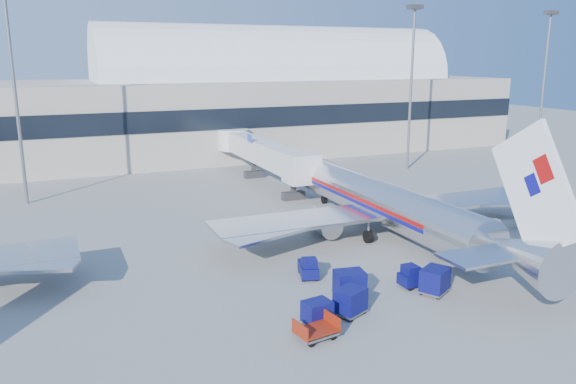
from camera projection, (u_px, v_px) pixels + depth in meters
name	position (u px, v px, depth m)	size (l,w,h in m)	color
ground	(308.00, 269.00, 42.64)	(260.00, 260.00, 0.00)	gray
terminal	(71.00, 112.00, 85.61)	(170.00, 28.15, 21.00)	#B2AA9E
airliner_main	(388.00, 204.00, 49.83)	(32.00, 37.26, 12.07)	silver
jetbridge_near	(259.00, 151.00, 72.16)	(4.40, 27.50, 6.25)	silver
mast_west	(12.00, 66.00, 58.27)	(2.00, 1.20, 22.60)	slate
mast_east	(412.00, 64.00, 77.54)	(2.00, 1.20, 22.60)	slate
mast_far_east	(546.00, 63.00, 87.17)	(2.00, 1.20, 22.60)	slate
barrier_near	(477.00, 228.00, 51.26)	(3.00, 0.55, 0.90)	#9E9E96
barrier_mid	(504.00, 224.00, 52.53)	(3.00, 0.55, 0.90)	#9E9E96
barrier_far	(531.00, 220.00, 53.80)	(3.00, 0.55, 0.90)	#9E9E96
tug_lead	(415.00, 276.00, 39.20)	(2.48, 1.27, 1.61)	#0A0B4E
tug_right	(451.00, 249.00, 44.81)	(2.66, 2.43, 1.58)	#0A0B4E
tug_left	(308.00, 268.00, 40.82)	(1.84, 2.69, 1.59)	#0A0B4E
cart_train_a	(350.00, 283.00, 37.40)	(2.28, 1.88, 1.81)	#0A0B4E
cart_train_b	(350.00, 301.00, 34.80)	(2.36, 2.13, 1.70)	#0A0B4E
cart_train_c	(317.00, 312.00, 33.51)	(1.89, 1.54, 1.51)	#0A0B4E
cart_solo_near	(435.00, 280.00, 37.93)	(2.54, 2.37, 1.80)	#0A0B4E
cart_solo_far	(562.00, 253.00, 43.22)	(2.14, 1.71, 1.77)	#0A0B4E
cart_open_red	(317.00, 332.00, 31.88)	(2.55, 1.98, 0.62)	slate
ramp_worker	(547.00, 274.00, 39.21)	(0.65, 0.43, 1.79)	#B5E217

